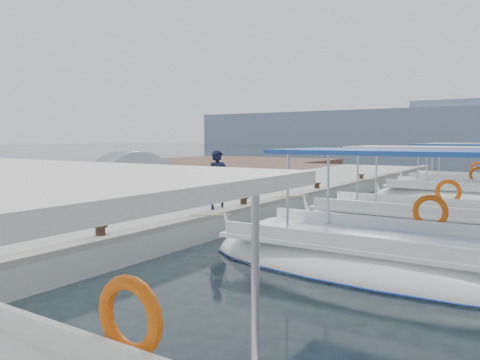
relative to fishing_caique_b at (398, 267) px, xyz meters
The scene contains 13 objects.
ground 4.53m from the fishing_caique_b, 168.73° to the left, with size 400.00×400.00×0.00m, color black.
concrete_quay 9.49m from the fishing_caique_b, 141.67° to the left, with size 6.00×40.00×0.50m, color #A2A29D.
quay_curb 7.52m from the fishing_caique_b, 128.40° to the left, with size 0.44×40.00×0.12m, color gray.
cobblestone_strip 13.77m from the fishing_caique_b, 154.69° to the left, with size 4.00×40.00×0.50m, color #4E3429.
land_backing 23.20m from the fishing_caique_b, 165.31° to the left, with size 16.00×60.00×0.48m, color #4E3429.
fishing_caique_b is the anchor object (origin of this frame).
fishing_caique_c 4.12m from the fishing_caique_b, 94.06° to the left, with size 7.13×2.18×2.83m.
fishing_caique_d 11.14m from the fishing_caique_b, 90.99° to the left, with size 7.11×2.18×2.83m.
fishing_caique_e 15.36m from the fishing_caique_b, 92.92° to the left, with size 6.15×2.31×2.83m.
mooring_bollards 5.39m from the fishing_caique_b, 153.55° to the left, with size 0.28×20.28×0.33m.
fisherman 5.71m from the fishing_caique_b, 160.66° to the left, with size 0.59×0.39×1.61m, color black.
parked_car 14.29m from the fishing_caique_b, 156.63° to the left, with size 1.47×4.20×1.39m, color #A8B4C1.
folding_table 11.92m from the fishing_caique_b, behind, with size 0.55×0.55×0.73m.
Camera 1 is at (6.53, -9.32, 2.41)m, focal length 35.00 mm.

